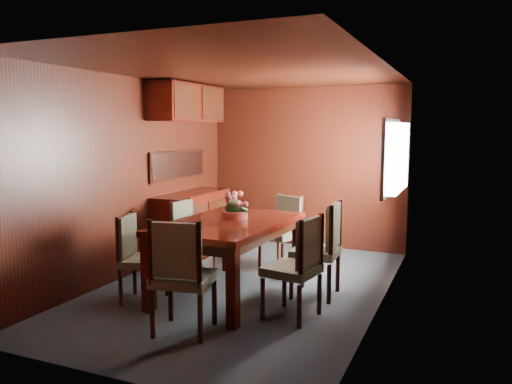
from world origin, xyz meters
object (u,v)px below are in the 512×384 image
at_px(sideboard, 193,224).
at_px(dining_table, 229,231).
at_px(flower_centerpiece, 235,206).
at_px(chair_left_near, 137,253).
at_px(chair_right_near, 299,262).
at_px(chair_head, 181,271).

distance_m(sideboard, dining_table, 1.77).
bearing_deg(flower_centerpiece, sideboard, 136.33).
relative_size(chair_left_near, chair_right_near, 0.92).
relative_size(sideboard, chair_head, 1.35).
bearing_deg(chair_head, flower_centerpiece, 82.38).
xyz_separation_m(dining_table, flower_centerpiece, (0.01, 0.12, 0.26)).
relative_size(chair_head, flower_centerpiece, 3.44).
bearing_deg(flower_centerpiece, chair_left_near, -140.63).
height_order(chair_right_near, chair_head, chair_head).
bearing_deg(dining_table, chair_right_near, -19.21).
height_order(chair_left_near, chair_head, chair_head).
relative_size(chair_right_near, chair_head, 0.96).
xyz_separation_m(dining_table, chair_right_near, (0.90, -0.36, -0.15)).
bearing_deg(sideboard, dining_table, -46.71).
height_order(sideboard, dining_table, sideboard).
bearing_deg(flower_centerpiece, chair_right_near, -28.32).
bearing_deg(chair_right_near, chair_head, 143.04).
distance_m(dining_table, chair_left_near, 0.99).
height_order(dining_table, chair_left_near, chair_left_near).
bearing_deg(dining_table, chair_left_near, -142.97).
bearing_deg(chair_right_near, sideboard, 62.03).
relative_size(dining_table, flower_centerpiece, 5.91).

